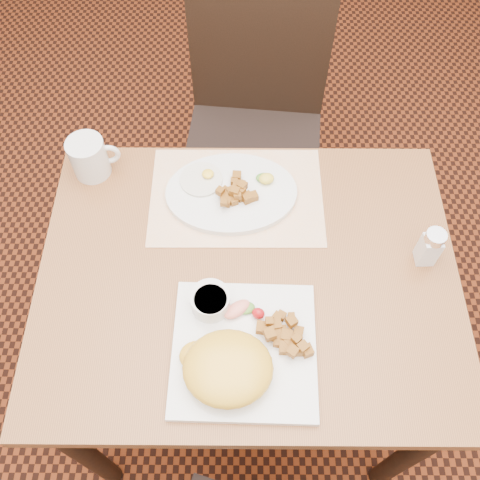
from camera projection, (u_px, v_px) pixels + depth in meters
name	position (u px, v px, depth m)	size (l,w,h in m)	color
ground	(245.00, 378.00, 1.78)	(8.00, 8.00, 0.00)	black
table	(248.00, 295.00, 1.23)	(0.90, 0.70, 0.75)	brown
chair_far	(255.00, 116.00, 1.67)	(0.46, 0.47, 0.97)	black
placemat	(237.00, 196.00, 1.25)	(0.40, 0.28, 0.00)	white
plate_square	(244.00, 350.00, 1.04)	(0.28, 0.28, 0.02)	silver
plate_oval	(231.00, 193.00, 1.24)	(0.30, 0.23, 0.02)	silver
hollandaise_mound	(227.00, 368.00, 0.99)	(0.18, 0.15, 0.06)	yellow
ramekin	(210.00, 301.00, 1.06)	(0.08, 0.08, 0.04)	silver
garnish_sq	(244.00, 310.00, 1.07)	(0.09, 0.06, 0.03)	#387223
fried_egg	(202.00, 179.00, 1.24)	(0.10, 0.10, 0.02)	white
garnish_ov	(266.00, 178.00, 1.24)	(0.05, 0.04, 0.02)	#387223
salt_shaker	(430.00, 247.00, 1.12)	(0.04, 0.04, 0.10)	white
coffee_mug	(90.00, 157.00, 1.24)	(0.12, 0.09, 0.10)	silver
home_fries_sq	(286.00, 336.00, 1.04)	(0.11, 0.10, 0.04)	#975B18
home_fries_ov	(236.00, 192.00, 1.21)	(0.10, 0.10, 0.04)	#975B18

